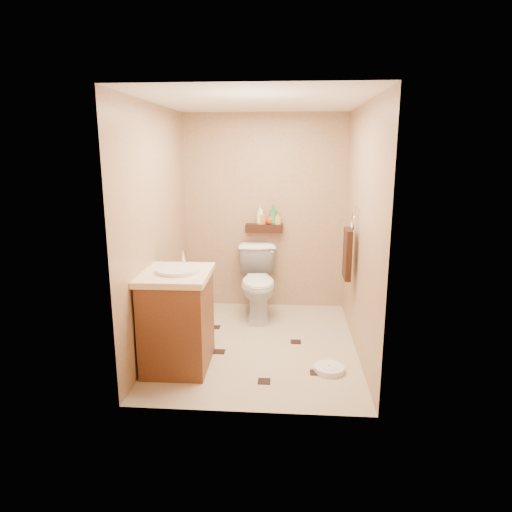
{
  "coord_description": "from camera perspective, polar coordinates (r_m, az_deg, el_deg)",
  "views": [
    {
      "loc": [
        0.31,
        -4.38,
        1.98
      ],
      "look_at": [
        -0.03,
        0.25,
        0.88
      ],
      "focal_mm": 32.0,
      "sensor_mm": 36.0,
      "label": 1
    }
  ],
  "objects": [
    {
      "name": "bottle_e",
      "position": [
        5.61,
        2.66,
        4.75
      ],
      "size": [
        0.08,
        0.09,
        0.15
      ],
      "primitive_type": "imported",
      "rotation": [
        0.0,
        0.0,
        0.29
      ],
      "color": "gold",
      "rests_on": "wall_shelf"
    },
    {
      "name": "ceiling",
      "position": [
        4.41,
        0.21,
        18.8
      ],
      "size": [
        2.0,
        2.5,
        0.02
      ],
      "primitive_type": "cube",
      "color": "white",
      "rests_on": "wall_back"
    },
    {
      "name": "bottle_b",
      "position": [
        5.62,
        0.63,
        4.92
      ],
      "size": [
        0.11,
        0.12,
        0.18
      ],
      "primitive_type": "imported",
      "rotation": [
        0.0,
        0.0,
        5.54
      ],
      "color": "gold",
      "rests_on": "wall_shelf"
    },
    {
      "name": "ground",
      "position": [
        4.81,
        0.19,
        -10.97
      ],
      "size": [
        2.5,
        2.5,
        0.0
      ],
      "primitive_type": "plane",
      "color": "#C7AB91",
      "rests_on": "ground"
    },
    {
      "name": "toilet_brush",
      "position": [
        5.85,
        -7.13,
        -4.98
      ],
      "size": [
        0.1,
        0.1,
        0.44
      ],
      "color": "#1B6D6C",
      "rests_on": "ground"
    },
    {
      "name": "wall_front",
      "position": [
        3.24,
        -1.34,
        -0.6
      ],
      "size": [
        2.0,
        0.04,
        2.4
      ],
      "primitive_type": "cube",
      "color": "tan",
      "rests_on": "ground"
    },
    {
      "name": "wall_right",
      "position": [
        4.5,
        13.03,
        3.0
      ],
      "size": [
        0.04,
        2.5,
        2.4
      ],
      "primitive_type": "cube",
      "color": "tan",
      "rests_on": "ground"
    },
    {
      "name": "wall_back",
      "position": [
        5.69,
        1.08,
        5.43
      ],
      "size": [
        2.0,
        0.04,
        2.4
      ],
      "primitive_type": "cube",
      "color": "tan",
      "rests_on": "ground"
    },
    {
      "name": "floor_accents",
      "position": [
        4.74,
        0.56,
        -11.32
      ],
      "size": [
        1.19,
        1.49,
        0.01
      ],
      "color": "black",
      "rests_on": "ground"
    },
    {
      "name": "toilet_paper",
      "position": [
        5.36,
        -9.4,
        -1.79
      ],
      "size": [
        0.12,
        0.11,
        0.12
      ],
      "color": "white",
      "rests_on": "wall_left"
    },
    {
      "name": "wall_left",
      "position": [
        4.63,
        -12.26,
        3.33
      ],
      "size": [
        0.04,
        2.5,
        2.4
      ],
      "primitive_type": "cube",
      "color": "tan",
      "rests_on": "ground"
    },
    {
      "name": "toilet",
      "position": [
        5.45,
        0.29,
        -3.37
      ],
      "size": [
        0.56,
        0.87,
        0.83
      ],
      "primitive_type": "imported",
      "rotation": [
        0.0,
        0.0,
        0.12
      ],
      "color": "white",
      "rests_on": "ground"
    },
    {
      "name": "towel_ring",
      "position": [
        4.78,
        11.4,
        0.55
      ],
      "size": [
        0.12,
        0.3,
        0.76
      ],
      "color": "silver",
      "rests_on": "wall_right"
    },
    {
      "name": "wall_shelf",
      "position": [
        5.64,
        1.03,
        3.51
      ],
      "size": [
        0.46,
        0.14,
        0.1
      ],
      "primitive_type": "cube",
      "color": "#36180E",
      "rests_on": "wall_back"
    },
    {
      "name": "bathroom_scale",
      "position": [
        4.32,
        9.14,
        -13.75
      ],
      "size": [
        0.36,
        0.36,
        0.06
      ],
      "rotation": [
        0.0,
        0.0,
        0.37
      ],
      "color": "white",
      "rests_on": "ground"
    },
    {
      "name": "bottle_c",
      "position": [
        5.61,
        1.78,
        4.69
      ],
      "size": [
        0.14,
        0.14,
        0.14
      ],
      "primitive_type": "imported",
      "rotation": [
        0.0,
        0.0,
        5.76
      ],
      "color": "#BC3F16",
      "rests_on": "wall_shelf"
    },
    {
      "name": "bottle_a",
      "position": [
        5.61,
        0.55,
        5.2
      ],
      "size": [
        0.1,
        0.1,
        0.24
      ],
      "primitive_type": "imported",
      "rotation": [
        0.0,
        0.0,
        6.12
      ],
      "color": "white",
      "rests_on": "wall_shelf"
    },
    {
      "name": "vanity",
      "position": [
        4.27,
        -9.77,
        -7.63
      ],
      "size": [
        0.62,
        0.75,
        1.04
      ],
      "rotation": [
        0.0,
        0.0,
        0.02
      ],
      "color": "brown",
      "rests_on": "ground"
    },
    {
      "name": "bottle_d",
      "position": [
        5.6,
        2.15,
        5.21
      ],
      "size": [
        0.11,
        0.11,
        0.24
      ],
      "primitive_type": "imported",
      "rotation": [
        0.0,
        0.0,
        3.27
      ],
      "color": "#2F8D43",
      "rests_on": "wall_shelf"
    }
  ]
}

